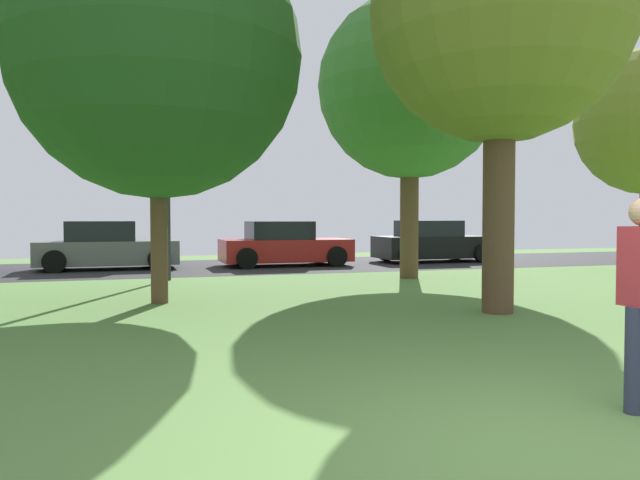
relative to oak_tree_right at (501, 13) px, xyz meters
name	(u,v)px	position (x,y,z in m)	size (l,w,h in m)	color
ground_plane	(584,455)	(-2.93, -5.34, -4.80)	(44.00, 44.00, 0.00)	#5B8442
road_strip	(220,267)	(-2.93, 10.66, -4.80)	(44.00, 6.40, 0.01)	#28282B
oak_tree_right	(501,13)	(0.00, 0.00, 0.00)	(4.20, 4.20, 6.94)	brown
oak_tree_left	(410,87)	(1.15, 5.62, 0.03)	(4.66, 4.66, 7.18)	brown
oak_tree_center	(157,55)	(-5.17, 2.79, -0.37)	(5.13, 5.13, 7.00)	brown
parked_car_grey	(107,248)	(-6.29, 10.73, -4.15)	(4.02, 1.93, 1.44)	slate
parked_car_red	(284,246)	(-0.92, 10.46, -4.15)	(4.07, 2.05, 1.42)	#B21E1E
parked_car_black	(432,243)	(4.46, 10.60, -4.14)	(4.01, 2.02, 1.44)	black
street_lamp_post	(167,189)	(-4.76, 6.86, -2.55)	(0.14, 0.14, 4.50)	#2D2D33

